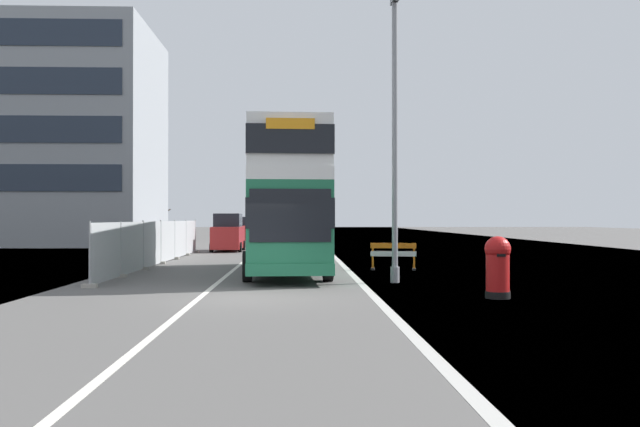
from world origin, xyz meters
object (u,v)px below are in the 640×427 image
(double_decker_bus, at_px, (285,199))
(car_receding_far, at_px, (253,230))
(red_pillar_postbox, at_px, (498,264))
(car_receding_mid, at_px, (281,232))
(lamppost_foreground, at_px, (395,147))
(car_oncoming_near, at_px, (228,234))
(roadworks_barrier, at_px, (393,253))

(double_decker_bus, bearing_deg, car_receding_far, 95.79)
(red_pillar_postbox, xyz_separation_m, car_receding_mid, (-6.31, 34.35, 0.10))
(double_decker_bus, height_order, car_receding_far, double_decker_bus)
(car_receding_mid, bearing_deg, lamppost_foreground, -81.87)
(car_receding_mid, xyz_separation_m, car_receding_far, (-2.56, 6.17, 0.05))
(car_oncoming_near, bearing_deg, lamppost_foreground, -70.34)
(double_decker_bus, bearing_deg, lamppost_foreground, -46.19)
(roadworks_barrier, height_order, car_receding_far, car_receding_far)
(red_pillar_postbox, bearing_deg, lamppost_foreground, 115.41)
(car_oncoming_near, bearing_deg, roadworks_barrier, -62.54)
(red_pillar_postbox, relative_size, car_oncoming_near, 0.36)
(double_decker_bus, distance_m, roadworks_barrier, 4.94)
(red_pillar_postbox, height_order, car_receding_far, car_receding_far)
(roadworks_barrier, bearing_deg, red_pillar_postbox, -81.99)
(car_receding_mid, bearing_deg, roadworks_barrier, -78.69)
(roadworks_barrier, bearing_deg, lamppost_foreground, -97.73)
(double_decker_bus, distance_m, car_receding_far, 32.79)
(red_pillar_postbox, distance_m, car_receding_far, 41.48)
(double_decker_bus, height_order, lamppost_foreground, lamppost_foreground)
(double_decker_bus, xyz_separation_m, car_receding_far, (-3.31, 32.58, -1.73))
(double_decker_bus, relative_size, roadworks_barrier, 5.96)
(lamppost_foreground, distance_m, car_receding_mid, 30.61)
(lamppost_foreground, bearing_deg, car_oncoming_near, 109.66)
(car_oncoming_near, relative_size, car_receding_far, 1.11)
(red_pillar_postbox, relative_size, car_receding_mid, 0.35)
(roadworks_barrier, relative_size, car_receding_far, 0.45)
(lamppost_foreground, height_order, car_receding_mid, lamppost_foreground)
(roadworks_barrier, bearing_deg, car_receding_far, 103.63)
(double_decker_bus, bearing_deg, roadworks_barrier, 18.31)
(car_receding_far, bearing_deg, roadworks_barrier, -76.37)
(lamppost_foreground, distance_m, car_receding_far, 37.08)
(red_pillar_postbox, distance_m, roadworks_barrier, 9.44)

